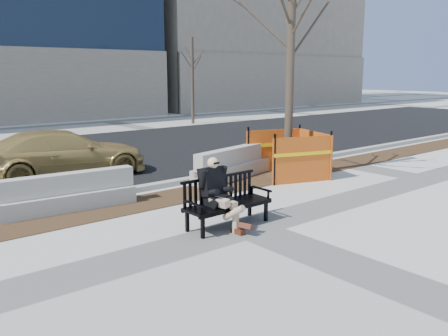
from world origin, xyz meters
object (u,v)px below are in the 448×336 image
Objects in this scene: bench at (228,226)px; tree_fence at (287,176)px; jersey_barrier_left at (69,210)px; sedan at (65,177)px; jersey_barrier_right at (234,178)px; seated_man at (216,228)px.

tree_fence reaches higher than bench.
bench is at bearing -51.83° from jersey_barrier_left.
jersey_barrier_left is at bearing 167.22° from sedan.
sedan is at bearing 126.88° from jersey_barrier_right.
seated_man is 3.17m from jersey_barrier_left.
bench is 0.60× the size of jersey_barrier_right.
tree_fence is at bearing 28.86° from bench.
tree_fence reaches higher than jersey_barrier_right.
jersey_barrier_right is at bearing -123.64° from sedan.
seated_man is 4.61m from tree_fence.
seated_man is at bearing 168.67° from bench.
seated_man is at bearing -54.86° from jersey_barrier_left.
jersey_barrier_left is at bearing 122.86° from bench.
bench is 5.88m from sedan.
tree_fence reaches higher than sedan.
seated_man is 0.47× the size of jersey_barrier_left.
bench is at bearing -150.63° from tree_fence.
sedan is 3.24m from jersey_barrier_left.
jersey_barrier_right is (3.39, -2.89, 0.00)m from sedan.
tree_fence is 1.44m from jersey_barrier_right.
jersey_barrier_right is at bearing 147.52° from tree_fence.
jersey_barrier_left is (-1.83, 2.78, 0.00)m from bench.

